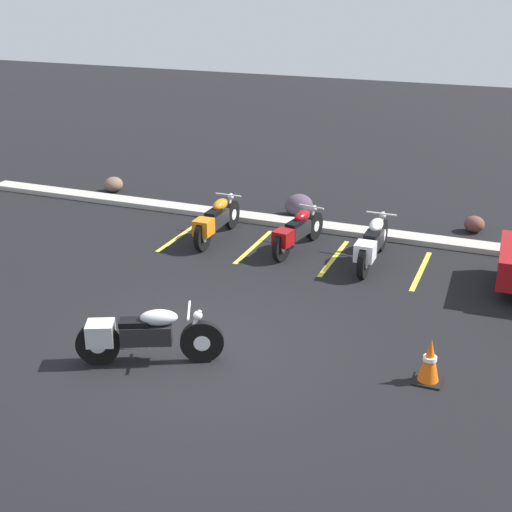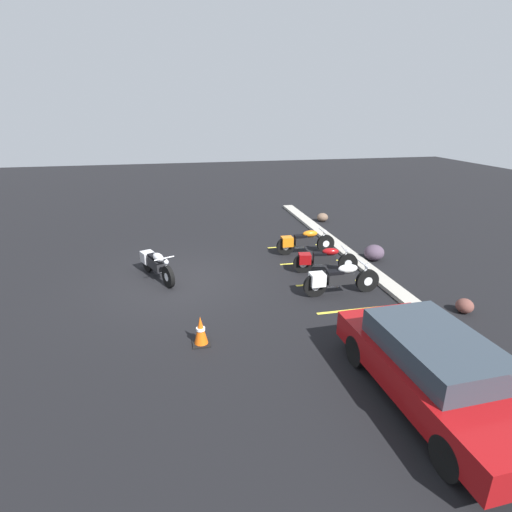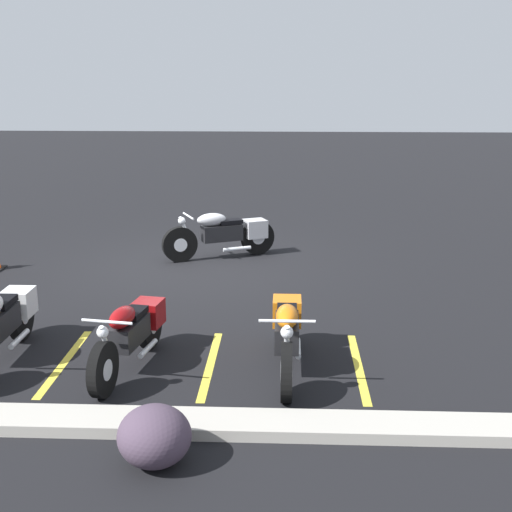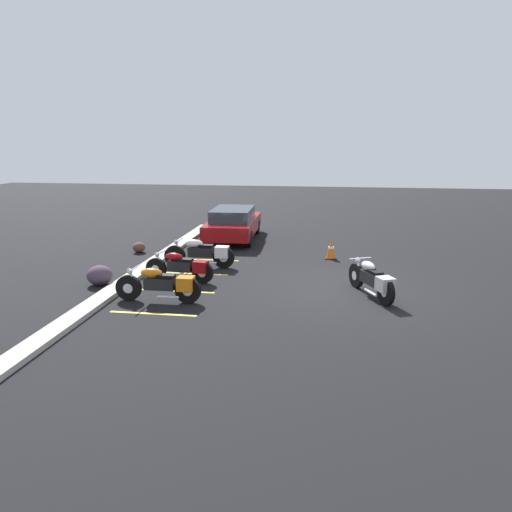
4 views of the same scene
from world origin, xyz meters
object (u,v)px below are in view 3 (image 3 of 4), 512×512
(parked_bike_2, at_px, (0,322))
(landscape_rock_2, at_px, (154,436))
(motorcycle_silver_featured, at_px, (225,233))
(parked_bike_0, at_px, (287,332))
(parked_bike_1, at_px, (131,332))

(parked_bike_2, bearing_deg, landscape_rock_2, 44.60)
(motorcycle_silver_featured, xyz_separation_m, parked_bike_0, (-1.19, 5.21, -0.01))
(motorcycle_silver_featured, xyz_separation_m, parked_bike_2, (2.33, 5.07, 0.01))
(parked_bike_2, bearing_deg, parked_bike_0, 87.73)
(parked_bike_1, relative_size, parked_bike_2, 0.92)
(parked_bike_0, height_order, landscape_rock_2, parked_bike_0)
(motorcycle_silver_featured, bearing_deg, parked_bike_0, 78.38)
(parked_bike_2, height_order, landscape_rock_2, parked_bike_2)
(parked_bike_0, relative_size, parked_bike_2, 0.97)
(motorcycle_silver_featured, xyz_separation_m, parked_bike_1, (0.67, 5.24, -0.03))
(parked_bike_1, distance_m, landscape_rock_2, 2.29)
(parked_bike_2, xyz_separation_m, landscape_rock_2, (-2.33, 2.35, -0.20))
(parked_bike_1, xyz_separation_m, landscape_rock_2, (-0.67, 2.18, -0.16))
(motorcycle_silver_featured, relative_size, parked_bike_2, 0.92)
(motorcycle_silver_featured, bearing_deg, landscape_rock_2, 65.55)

